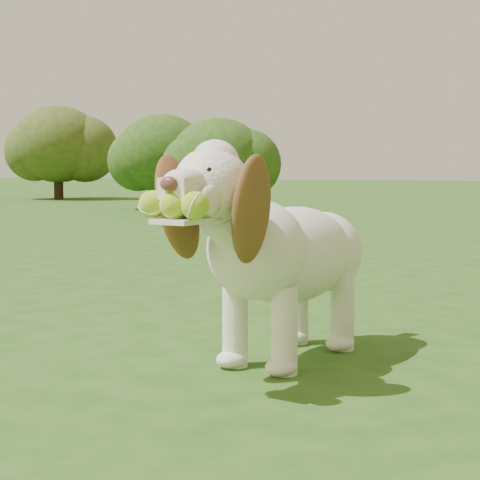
% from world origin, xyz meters
% --- Properties ---
extents(ground, '(80.00, 80.00, 0.00)m').
position_xyz_m(ground, '(0.00, 0.00, 0.00)').
color(ground, '#224A15').
rests_on(ground, ground).
extents(dog, '(0.60, 1.29, 0.84)m').
position_xyz_m(dog, '(-0.48, -0.53, 0.45)').
color(dog, white).
rests_on(dog, ground).
extents(shrub_a, '(1.42, 1.42, 1.47)m').
position_xyz_m(shrub_a, '(-4.24, 7.62, 0.86)').
color(shrub_a, '#382314').
rests_on(shrub_a, ground).
extents(shrub_g, '(2.05, 2.05, 2.13)m').
position_xyz_m(shrub_g, '(-10.18, 12.14, 1.25)').
color(shrub_g, '#382314').
rests_on(shrub_g, ground).
extents(shrub_e, '(1.59, 1.59, 1.65)m').
position_xyz_m(shrub_e, '(-5.92, 9.06, 0.97)').
color(shrub_e, '#382314').
rests_on(shrub_e, ground).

